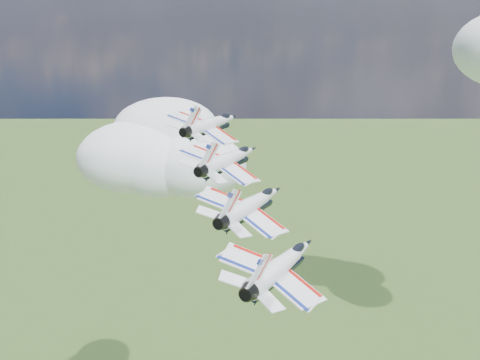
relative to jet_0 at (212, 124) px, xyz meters
The scene contains 5 objects.
cloud_left 65.81m from the jet_0, 137.54° to the left, with size 50.47×39.66×19.83m, color white.
jet_0 is the anchor object (origin of this frame).
jet_1 12.90m from the jet_0, 43.46° to the right, with size 11.59×17.16×5.12m, color silver, non-canonical shape.
jet_2 25.80m from the jet_0, 43.46° to the right, with size 11.59×17.16×5.12m, color white, non-canonical shape.
jet_3 38.70m from the jet_0, 43.46° to the right, with size 11.59×17.16×5.12m, color silver, non-canonical shape.
Camera 1 is at (21.00, -44.23, 184.45)m, focal length 45.00 mm.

